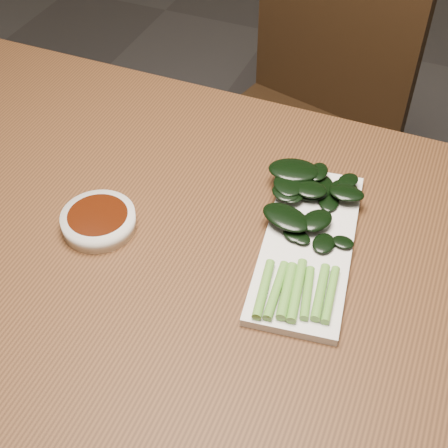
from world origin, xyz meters
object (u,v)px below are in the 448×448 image
(table, at_px, (206,275))
(gai_lan, at_px, (307,215))
(chair_far, at_px, (302,118))
(serving_plate, at_px, (308,245))
(sauce_bowl, at_px, (99,221))

(table, xyz_separation_m, gai_lan, (0.13, 0.10, 0.10))
(chair_far, height_order, serving_plate, chair_far)
(chair_far, height_order, gai_lan, chair_far)
(chair_far, xyz_separation_m, sauce_bowl, (-0.12, -0.76, 0.28))
(table, height_order, chair_far, chair_far)
(gai_lan, bearing_deg, serving_plate, -69.16)
(table, height_order, sauce_bowl, sauce_bowl)
(chair_far, bearing_deg, sauce_bowl, -84.43)
(serving_plate, bearing_deg, sauce_bowl, -165.14)
(table, relative_size, sauce_bowl, 12.12)
(chair_far, relative_size, serving_plate, 2.56)
(sauce_bowl, bearing_deg, table, 9.74)
(table, relative_size, chair_far, 1.57)
(chair_far, bearing_deg, serving_plate, -59.21)
(sauce_bowl, distance_m, serving_plate, 0.33)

